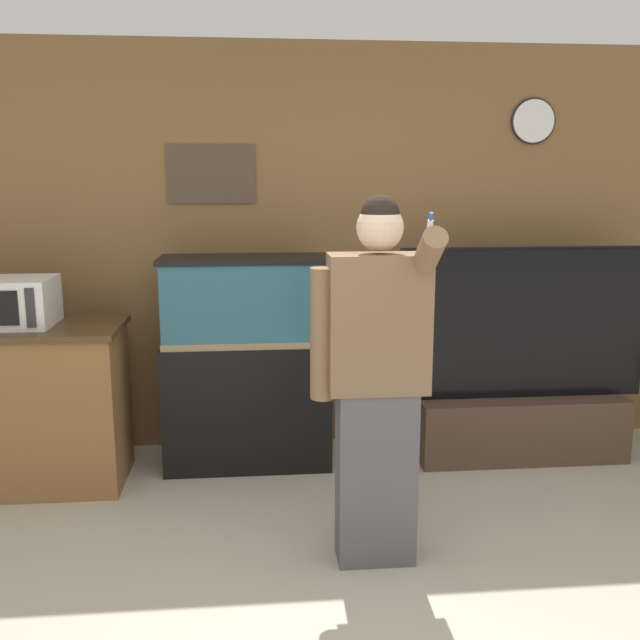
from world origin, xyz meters
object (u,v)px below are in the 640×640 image
(aquarium_on_stand, at_px, (247,362))
(counter_island, at_px, (7,407))
(microwave, at_px, (9,302))
(person_standing, at_px, (376,378))
(tv_on_stand, at_px, (520,398))

(aquarium_on_stand, bearing_deg, counter_island, -172.35)
(microwave, distance_m, person_standing, 2.18)
(counter_island, xyz_separation_m, person_standing, (1.96, -1.02, 0.41))
(microwave, distance_m, aquarium_on_stand, 1.40)
(counter_island, relative_size, aquarium_on_stand, 1.03)
(tv_on_stand, xyz_separation_m, person_standing, (-1.14, -1.16, 0.49))
(microwave, bearing_deg, person_standing, -28.69)
(microwave, height_order, aquarium_on_stand, aquarium_on_stand)
(microwave, bearing_deg, tv_on_stand, 2.10)
(counter_island, relative_size, tv_on_stand, 0.85)
(aquarium_on_stand, height_order, person_standing, person_standing)
(counter_island, relative_size, microwave, 2.78)
(counter_island, bearing_deg, tv_on_stand, 2.43)
(microwave, height_order, person_standing, person_standing)
(aquarium_on_stand, height_order, tv_on_stand, tv_on_stand)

